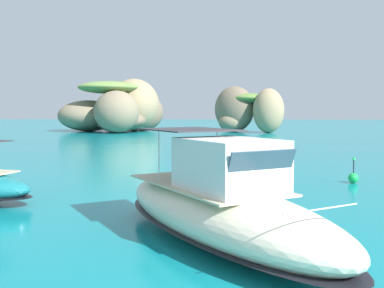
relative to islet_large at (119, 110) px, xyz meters
name	(u,v)px	position (x,y,z in m)	size (l,w,h in m)	color
islet_large	(119,110)	(0.00, 0.00, 0.00)	(22.82, 21.15, 10.27)	#9E8966
islet_small	(243,111)	(23.70, -0.72, -0.14)	(14.77, 12.46, 8.64)	#756651
motorboat_cream	(220,208)	(20.22, -70.97, -3.09)	(8.64, 10.76, 3.37)	beige
channel_buoy	(353,177)	(27.45, -59.37, -3.82)	(0.56, 0.56, 1.48)	green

